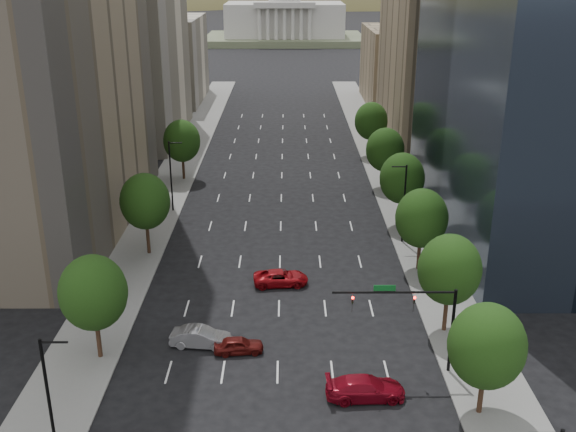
{
  "coord_description": "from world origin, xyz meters",
  "views": [
    {
      "loc": [
        0.7,
        -13.32,
        29.32
      ],
      "look_at": [
        0.82,
        42.4,
        8.0
      ],
      "focal_mm": 41.72,
      "sensor_mm": 36.0,
      "label": 1
    }
  ],
  "objects_px": {
    "car_maroon": "(239,345)",
    "car_red_far": "(281,278)",
    "car_red_near": "(365,388)",
    "capitol": "(285,19)",
    "car_silver": "(201,337)",
    "traffic_signal": "(420,312)"
  },
  "relations": [
    {
      "from": "car_red_near",
      "to": "car_silver",
      "type": "height_order",
      "value": "car_red_near"
    },
    {
      "from": "traffic_signal",
      "to": "capitol",
      "type": "height_order",
      "value": "capitol"
    },
    {
      "from": "car_red_near",
      "to": "car_maroon",
      "type": "bearing_deg",
      "value": 54.81
    },
    {
      "from": "car_maroon",
      "to": "car_silver",
      "type": "bearing_deg",
      "value": 66.86
    },
    {
      "from": "capitol",
      "to": "car_silver",
      "type": "bearing_deg",
      "value": -91.66
    },
    {
      "from": "traffic_signal",
      "to": "capitol",
      "type": "relative_size",
      "value": 0.15
    },
    {
      "from": "car_maroon",
      "to": "car_red_far",
      "type": "distance_m",
      "value": 12.42
    },
    {
      "from": "capitol",
      "to": "car_silver",
      "type": "xyz_separation_m",
      "value": [
        -6.27,
        -215.99,
        -7.77
      ]
    },
    {
      "from": "capitol",
      "to": "car_red_near",
      "type": "xyz_separation_m",
      "value": [
        6.32,
        -222.91,
        -7.75
      ]
    },
    {
      "from": "car_red_near",
      "to": "traffic_signal",
      "type": "bearing_deg",
      "value": -55.76
    },
    {
      "from": "capitol",
      "to": "car_red_near",
      "type": "relative_size",
      "value": 10.56
    },
    {
      "from": "traffic_signal",
      "to": "car_maroon",
      "type": "height_order",
      "value": "traffic_signal"
    },
    {
      "from": "capitol",
      "to": "car_maroon",
      "type": "xyz_separation_m",
      "value": [
        -3.14,
        -216.97,
        -7.9
      ]
    },
    {
      "from": "traffic_signal",
      "to": "car_red_far",
      "type": "relative_size",
      "value": 1.73
    },
    {
      "from": "capitol",
      "to": "car_red_near",
      "type": "bearing_deg",
      "value": -88.38
    },
    {
      "from": "traffic_signal",
      "to": "car_red_far",
      "type": "xyz_separation_m",
      "value": [
        -10.39,
        14.72,
        -4.44
      ]
    },
    {
      "from": "car_red_near",
      "to": "capitol",
      "type": "bearing_deg",
      "value": -1.41
    },
    {
      "from": "car_red_near",
      "to": "car_red_far",
      "type": "relative_size",
      "value": 1.08
    },
    {
      "from": "traffic_signal",
      "to": "car_silver",
      "type": "bearing_deg",
      "value": 167.51
    },
    {
      "from": "traffic_signal",
      "to": "car_red_far",
      "type": "bearing_deg",
      "value": 125.21
    },
    {
      "from": "car_maroon",
      "to": "car_red_near",
      "type": "bearing_deg",
      "value": -127.95
    },
    {
      "from": "car_red_far",
      "to": "capitol",
      "type": "bearing_deg",
      "value": -4.98
    }
  ]
}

